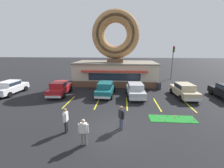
# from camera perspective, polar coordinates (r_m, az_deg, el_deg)

# --- Properties ---
(ground_plane) EXTENTS (160.00, 160.00, 0.00)m
(ground_plane) POSITION_cam_1_polar(r_m,az_deg,el_deg) (10.77, 0.68, -16.83)
(ground_plane) COLOR black
(donut_shop_building) EXTENTS (12.30, 6.75, 10.96)m
(donut_shop_building) POSITION_cam_1_polar(r_m,az_deg,el_deg) (23.31, 1.31, 9.32)
(donut_shop_building) COLOR brown
(donut_shop_building) RESTS_ON ground
(putting_mat) EXTENTS (3.56, 1.26, 0.03)m
(putting_mat) POSITION_cam_1_polar(r_m,az_deg,el_deg) (13.00, 21.96, -12.20)
(putting_mat) COLOR #197523
(putting_mat) RESTS_ON ground
(mini_donut_near_left) EXTENTS (0.13, 0.13, 0.04)m
(mini_donut_near_left) POSITION_cam_1_polar(r_m,az_deg,el_deg) (12.68, 17.75, -12.33)
(mini_donut_near_left) COLOR #D8667F
(mini_donut_near_left) RESTS_ON putting_mat
(mini_donut_near_right) EXTENTS (0.13, 0.13, 0.04)m
(mini_donut_near_right) POSITION_cam_1_polar(r_m,az_deg,el_deg) (13.12, 16.43, -11.34)
(mini_donut_near_right) COLOR #E5C666
(mini_donut_near_right) RESTS_ON putting_mat
(mini_donut_mid_left) EXTENTS (0.13, 0.13, 0.04)m
(mini_donut_mid_left) POSITION_cam_1_polar(r_m,az_deg,el_deg) (13.55, 24.21, -11.19)
(mini_donut_mid_left) COLOR #A5724C
(mini_donut_mid_left) RESTS_ON putting_mat
(mini_donut_mid_centre) EXTENTS (0.13, 0.13, 0.04)m
(mini_donut_mid_centre) POSITION_cam_1_polar(r_m,az_deg,el_deg) (13.47, 28.97, -11.87)
(mini_donut_mid_centre) COLOR #D8667F
(mini_donut_mid_centre) RESTS_ON putting_mat
(mini_donut_mid_right) EXTENTS (0.13, 0.13, 0.04)m
(mini_donut_mid_right) POSITION_cam_1_polar(r_m,az_deg,el_deg) (13.33, 20.34, -11.25)
(mini_donut_mid_right) COLOR #A5724C
(mini_donut_mid_right) RESTS_ON putting_mat
(mini_donut_far_left) EXTENTS (0.13, 0.13, 0.04)m
(mini_donut_far_left) POSITION_cam_1_polar(r_m,az_deg,el_deg) (13.25, 22.92, -11.63)
(mini_donut_far_left) COLOR #D17F47
(mini_donut_far_left) RESTS_ON putting_mat
(mini_donut_far_centre) EXTENTS (0.13, 0.13, 0.04)m
(mini_donut_far_centre) POSITION_cam_1_polar(r_m,az_deg,el_deg) (12.38, 19.69, -13.15)
(mini_donut_far_centre) COLOR #A5724C
(mini_donut_far_centre) RESTS_ON putting_mat
(mini_donut_far_right) EXTENTS (0.13, 0.13, 0.04)m
(mini_donut_far_right) POSITION_cam_1_polar(r_m,az_deg,el_deg) (13.50, 22.82, -11.16)
(mini_donut_far_right) COLOR #E5C666
(mini_donut_far_right) RESTS_ON putting_mat
(golf_ball) EXTENTS (0.04, 0.04, 0.04)m
(golf_ball) POSITION_cam_1_polar(r_m,az_deg,el_deg) (12.73, 17.92, -12.23)
(golf_ball) COLOR white
(golf_ball) RESTS_ON putting_mat
(putting_flag_pin) EXTENTS (0.13, 0.01, 0.55)m
(putting_flag_pin) POSITION_cam_1_polar(r_m,az_deg,el_deg) (13.38, 28.64, -10.18)
(putting_flag_pin) COLOR silver
(putting_flag_pin) RESTS_ON putting_mat
(car_white) EXTENTS (2.05, 4.59, 1.60)m
(car_white) POSITION_cam_1_polar(r_m,az_deg,el_deg) (21.89, -34.20, -0.91)
(car_white) COLOR silver
(car_white) RESTS_ON ground
(car_champagne) EXTENTS (2.13, 4.63, 1.60)m
(car_champagne) POSITION_cam_1_polar(r_m,az_deg,el_deg) (18.69, 25.74, -2.01)
(car_champagne) COLOR #BCAD89
(car_champagne) RESTS_ON ground
(car_red) EXTENTS (2.20, 4.66, 1.60)m
(car_red) POSITION_cam_1_polar(r_m,az_deg,el_deg) (18.84, -19.29, -1.29)
(car_red) COLOR maroon
(car_red) RESTS_ON ground
(car_teal) EXTENTS (2.13, 4.63, 1.60)m
(car_teal) POSITION_cam_1_polar(r_m,az_deg,el_deg) (17.57, -2.49, -1.57)
(car_teal) COLOR #196066
(car_teal) RESTS_ON ground
(car_silver) EXTENTS (2.15, 4.64, 1.60)m
(car_silver) POSITION_cam_1_polar(r_m,az_deg,el_deg) (17.19, 8.90, -2.07)
(car_silver) COLOR #B2B5BA
(car_silver) RESTS_ON ground
(pedestrian_blue_sweater_man) EXTENTS (0.41, 0.51, 1.69)m
(pedestrian_blue_sweater_man) POSITION_cam_1_polar(r_m,az_deg,el_deg) (10.37, 3.56, -12.21)
(pedestrian_blue_sweater_man) COLOR #474C66
(pedestrian_blue_sweater_man) RESTS_ON ground
(pedestrian_hooded_kid) EXTENTS (0.25, 0.60, 1.68)m
(pedestrian_hooded_kid) POSITION_cam_1_polar(r_m,az_deg,el_deg) (10.44, -17.23, -12.70)
(pedestrian_hooded_kid) COLOR #232328
(pedestrian_hooded_kid) RESTS_ON ground
(pedestrian_leather_jacket_man) EXTENTS (0.60, 0.25, 1.61)m
(pedestrian_leather_jacket_man) POSITION_cam_1_polar(r_m,az_deg,el_deg) (8.98, -10.77, -17.18)
(pedestrian_leather_jacket_man) COLOR slate
(pedestrian_leather_jacket_man) RESTS_ON ground
(trash_bin) EXTENTS (0.57, 0.57, 0.97)m
(trash_bin) POSITION_cam_1_polar(r_m,az_deg,el_deg) (21.05, 17.47, -0.71)
(trash_bin) COLOR #232833
(trash_bin) RESTS_ON ground
(traffic_light_pole) EXTENTS (0.28, 0.47, 5.80)m
(traffic_light_pole) POSITION_cam_1_polar(r_m,az_deg,el_deg) (28.52, 22.15, 9.04)
(traffic_light_pole) COLOR #595B60
(traffic_light_pole) RESTS_ON ground
(parking_stripe_far_left) EXTENTS (0.12, 3.60, 0.01)m
(parking_stripe_far_left) POSITION_cam_1_polar(r_m,az_deg,el_deg) (16.26, -16.11, -6.58)
(parking_stripe_far_left) COLOR yellow
(parking_stripe_far_left) RESTS_ON ground
(parking_stripe_left) EXTENTS (0.12, 3.60, 0.01)m
(parking_stripe_left) POSITION_cam_1_polar(r_m,az_deg,el_deg) (15.49, -5.57, -7.11)
(parking_stripe_left) COLOR yellow
(parking_stripe_left) RESTS_ON ground
(parking_stripe_mid_left) EXTENTS (0.12, 3.60, 0.01)m
(parking_stripe_mid_left) POSITION_cam_1_polar(r_m,az_deg,el_deg) (15.28, 5.68, -7.40)
(parking_stripe_mid_left) COLOR yellow
(parking_stripe_mid_left) RESTS_ON ground
(parking_stripe_centre) EXTENTS (0.12, 3.60, 0.01)m
(parking_stripe_centre) POSITION_cam_1_polar(r_m,az_deg,el_deg) (15.65, 16.82, -7.42)
(parking_stripe_centre) COLOR yellow
(parking_stripe_centre) RESTS_ON ground
(parking_stripe_mid_right) EXTENTS (0.12, 3.60, 0.01)m
(parking_stripe_mid_right) POSITION_cam_1_polar(r_m,az_deg,el_deg) (16.57, 27.08, -7.19)
(parking_stripe_mid_right) COLOR yellow
(parking_stripe_mid_right) RESTS_ON ground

